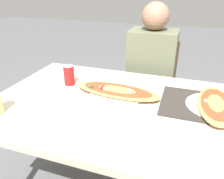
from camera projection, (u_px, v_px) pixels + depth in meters
The scene contains 7 objects.
dining_table at pixel (109, 112), 1.22m from camera, with size 1.27×0.90×0.76m.
chair_far_seated at pixel (151, 86), 1.92m from camera, with size 0.40×0.40×0.91m.
person_seated at pixel (151, 69), 1.74m from camera, with size 0.36×0.29×1.22m.
pizza_main at pixel (117, 91), 1.25m from camera, with size 0.52×0.31×0.06m.
soda_can at pixel (69, 75), 1.36m from camera, with size 0.07×0.07×0.12m.
serving_tray at pixel (203, 105), 1.14m from camera, with size 0.43×0.33×0.01m.
pizza_second at pixel (216, 105), 1.11m from camera, with size 0.29×0.43×0.05m.
Camera 1 is at (0.35, -0.98, 1.34)m, focal length 35.00 mm.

